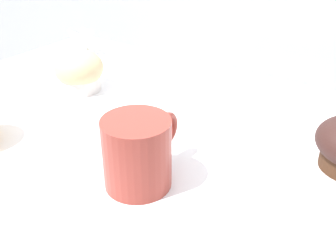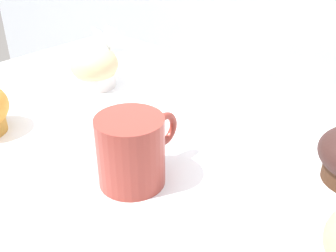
% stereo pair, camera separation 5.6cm
% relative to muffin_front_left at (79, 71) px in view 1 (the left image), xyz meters
% --- Properties ---
extents(wall_back, '(3.20, 0.10, 1.80)m').
position_rel_muffin_front_left_xyz_m(wall_back, '(0.22, 0.56, -0.03)').
color(wall_back, silver).
rests_on(wall_back, ground).
extents(muffin_front_left, '(0.10, 0.10, 0.08)m').
position_rel_muffin_front_left_xyz_m(muffin_front_left, '(0.00, 0.00, 0.00)').
color(muffin_front_left, white).
rests_on(muffin_front_left, display_counter).
extents(coffee_cup, '(0.09, 0.13, 0.09)m').
position_rel_muffin_front_left_xyz_m(coffee_cup, '(0.28, -0.17, 0.01)').
color(coffee_cup, '#99382D').
rests_on(coffee_cup, display_counter).
extents(price_card, '(0.06, 0.05, 0.06)m').
position_rel_muffin_front_left_xyz_m(price_card, '(-0.15, 0.15, -0.01)').
color(price_card, white).
rests_on(price_card, display_counter).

